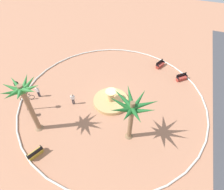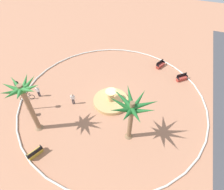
{
  "view_description": "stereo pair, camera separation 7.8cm",
  "coord_description": "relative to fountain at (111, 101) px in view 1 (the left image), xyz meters",
  "views": [
    {
      "loc": [
        15.36,
        5.6,
        17.63
      ],
      "look_at": [
        0.13,
        -0.01,
        1.0
      ],
      "focal_mm": 30.46,
      "sensor_mm": 36.0,
      "label": 1
    },
    {
      "loc": [
        15.33,
        5.68,
        17.63
      ],
      "look_at": [
        0.13,
        -0.01,
        1.0
      ],
      "focal_mm": 30.46,
      "sensor_mm": 36.0,
      "label": 2
    }
  ],
  "objects": [
    {
      "name": "plaza_curb",
      "position": [
        -0.42,
        0.05,
        -0.19
      ],
      "size": [
        23.1,
        23.1,
        0.2
      ],
      "primitive_type": "torus",
      "color": "silver",
      "rests_on": "ground"
    },
    {
      "name": "palm_tree_near_fountain",
      "position": [
        3.95,
        3.49,
        4.12
      ],
      "size": [
        4.48,
        4.49,
        5.65
      ],
      "color": "brown",
      "rests_on": "ground"
    },
    {
      "name": "bench_north",
      "position": [
        -9.34,
        4.41,
        0.06
      ],
      "size": [
        1.66,
        1.16,
        1.0
      ],
      "color": "#B73D33",
      "rests_on": "ground"
    },
    {
      "name": "palm_tree_by_curb",
      "position": [
        6.42,
        -6.07,
        4.8
      ],
      "size": [
        3.56,
        3.61,
        6.71
      ],
      "color": "#8E6B4C",
      "rests_on": "ground"
    },
    {
      "name": "lamppost",
      "position": [
        4.57,
        -8.92,
        2.36
      ],
      "size": [
        0.32,
        0.32,
        4.54
      ],
      "color": "black",
      "rests_on": "ground"
    },
    {
      "name": "bicycle_red_frame",
      "position": [
        3.28,
        -9.96,
        0.1
      ],
      "size": [
        1.09,
        1.41,
        0.94
      ],
      "color": "black",
      "rests_on": "ground"
    },
    {
      "name": "ground_plane",
      "position": [
        -0.42,
        0.05,
        -0.29
      ],
      "size": [
        80.0,
        80.0,
        0.0
      ],
      "primitive_type": "plane",
      "color": "tan"
    },
    {
      "name": "bench_east",
      "position": [
        9.22,
        -4.46,
        0.06
      ],
      "size": [
        1.66,
        1.13,
        1.0
      ],
      "color": "gold",
      "rests_on": "ground"
    },
    {
      "name": "trash_bin",
      "position": [
        5.12,
        -7.76,
        0.1
      ],
      "size": [
        0.46,
        0.46,
        0.73
      ],
      "color": "black",
      "rests_on": "ground"
    },
    {
      "name": "bench_west",
      "position": [
        -7.36,
        7.76,
        0.06
      ],
      "size": [
        1.44,
        1.53,
        1.0
      ],
      "color": "#B73D33",
      "rests_on": "ground"
    },
    {
      "name": "fountain",
      "position": [
        0.0,
        0.0,
        0.0
      ],
      "size": [
        4.36,
        4.36,
        1.89
      ],
      "color": "tan",
      "rests_on": "ground"
    },
    {
      "name": "person_cyclist_photo",
      "position": [
        1.88,
        -4.22,
        0.65
      ],
      "size": [
        0.32,
        0.49,
        1.68
      ],
      "color": "#33333D",
      "rests_on": "ground"
    },
    {
      "name": "person_cyclist_helmet",
      "position": [
        2.27,
        -8.95,
        0.64
      ],
      "size": [
        0.28,
        0.52,
        1.66
      ],
      "color": "#33333D",
      "rests_on": "ground"
    }
  ]
}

